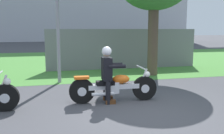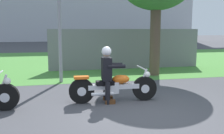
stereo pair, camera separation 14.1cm
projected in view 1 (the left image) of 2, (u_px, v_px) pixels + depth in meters
ground at (145, 114)px, 5.46m from camera, size 120.00×120.00×0.00m
grass_verge at (85, 61)px, 14.54m from camera, size 60.00×12.00×0.01m
motorcycle_lead at (114, 87)px, 6.36m from camera, size 2.22×0.66×0.87m
rider_lead at (107, 70)px, 6.26m from camera, size 0.56×0.48×1.39m
fence_segment at (124, 49)px, 11.62m from camera, size 7.00×0.06×1.80m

